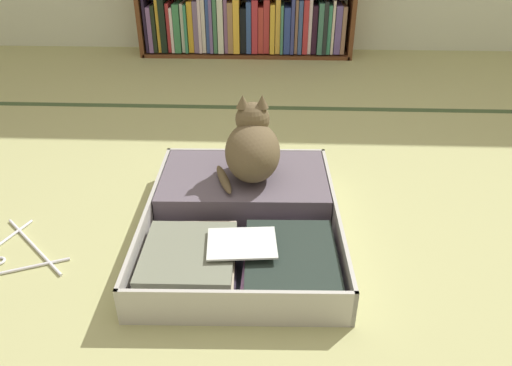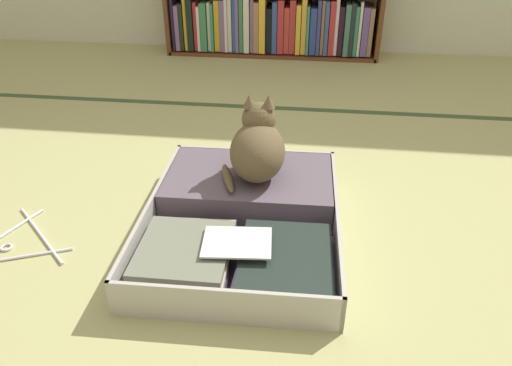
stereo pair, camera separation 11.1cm
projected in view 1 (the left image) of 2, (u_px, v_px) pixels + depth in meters
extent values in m
plane|color=tan|center=(281.00, 240.00, 1.63)|extent=(10.00, 10.00, 0.00)
cube|color=#3C522D|center=(281.00, 108.00, 2.65)|extent=(4.80, 0.05, 0.00)
cube|color=brown|center=(246.00, 52.00, 3.56)|extent=(1.49, 0.27, 0.02)
cube|color=#23192F|center=(149.00, 23.00, 3.47)|extent=(0.02, 0.23, 0.37)
cube|color=#7E5C95|center=(153.00, 27.00, 3.48)|extent=(0.03, 0.23, 0.31)
cube|color=black|center=(157.00, 26.00, 3.48)|extent=(0.03, 0.23, 0.32)
cube|color=gold|center=(161.00, 22.00, 3.47)|extent=(0.02, 0.23, 0.39)
cube|color=black|center=(165.00, 23.00, 3.47)|extent=(0.04, 0.23, 0.37)
cube|color=#B83133|center=(171.00, 25.00, 3.49)|extent=(0.02, 0.23, 0.34)
cube|color=silver|center=(175.00, 28.00, 3.48)|extent=(0.02, 0.23, 0.31)
cube|color=#3A8150|center=(179.00, 26.00, 3.47)|extent=(0.04, 0.23, 0.33)
cube|color=silver|center=(185.00, 25.00, 3.49)|extent=(0.02, 0.23, 0.33)
cube|color=#348561|center=(188.00, 26.00, 3.47)|extent=(0.02, 0.23, 0.33)
cube|color=gold|center=(193.00, 24.00, 3.48)|extent=(0.04, 0.23, 0.35)
cube|color=slate|center=(198.00, 24.00, 3.47)|extent=(0.03, 0.23, 0.35)
cube|color=silver|center=(202.00, 23.00, 3.46)|extent=(0.02, 0.23, 0.37)
cube|color=silver|center=(205.00, 22.00, 3.46)|extent=(0.03, 0.23, 0.39)
cube|color=#324D90|center=(209.00, 22.00, 3.46)|extent=(0.02, 0.23, 0.39)
cube|color=slate|center=(212.00, 24.00, 3.45)|extent=(0.02, 0.23, 0.37)
cube|color=#407752|center=(216.00, 22.00, 3.45)|extent=(0.03, 0.23, 0.40)
cube|color=silver|center=(222.00, 23.00, 3.45)|extent=(0.04, 0.23, 0.38)
cube|color=slate|center=(227.00, 24.00, 3.46)|extent=(0.02, 0.23, 0.37)
cube|color=#A0774D|center=(231.00, 25.00, 3.46)|extent=(0.04, 0.23, 0.35)
cube|color=yellow|center=(237.00, 23.00, 3.44)|extent=(0.04, 0.23, 0.38)
cube|color=black|center=(244.00, 28.00, 3.47)|extent=(0.04, 0.23, 0.31)
cube|color=#304E8D|center=(249.00, 25.00, 3.45)|extent=(0.03, 0.23, 0.35)
cube|color=#B82E37|center=(255.00, 24.00, 3.45)|extent=(0.04, 0.23, 0.36)
cube|color=#BC3A31|center=(261.00, 28.00, 3.47)|extent=(0.04, 0.23, 0.31)
cube|color=#AF3233|center=(267.00, 24.00, 3.46)|extent=(0.04, 0.23, 0.36)
cube|color=gold|center=(273.00, 27.00, 3.45)|extent=(0.03, 0.23, 0.34)
cube|color=gold|center=(278.00, 22.00, 3.44)|extent=(0.03, 0.23, 0.40)
cube|color=#427F64|center=(282.00, 27.00, 3.45)|extent=(0.02, 0.23, 0.33)
cube|color=#2F4491|center=(287.00, 28.00, 3.45)|extent=(0.04, 0.23, 0.32)
cube|color=#363E80|center=(292.00, 24.00, 3.43)|extent=(0.02, 0.23, 0.37)
cube|color=#9A7155|center=(296.00, 24.00, 3.44)|extent=(0.02, 0.23, 0.37)
cube|color=#3A538A|center=(300.00, 25.00, 3.44)|extent=(0.03, 0.23, 0.36)
cube|color=#B92F34|center=(305.00, 25.00, 3.44)|extent=(0.04, 0.23, 0.37)
cube|color=silver|center=(309.00, 23.00, 3.44)|extent=(0.02, 0.23, 0.39)
cube|color=black|center=(314.00, 27.00, 3.45)|extent=(0.03, 0.23, 0.33)
cube|color=#407761|center=(320.00, 26.00, 3.43)|extent=(0.03, 0.23, 0.35)
cube|color=#222928|center=(324.00, 26.00, 3.43)|extent=(0.03, 0.23, 0.36)
cube|color=#368765|center=(328.00, 27.00, 3.44)|extent=(0.02, 0.23, 0.33)
cube|color=beige|center=(332.00, 25.00, 3.43)|extent=(0.02, 0.23, 0.36)
cube|color=#665396|center=(337.00, 27.00, 3.45)|extent=(0.04, 0.23, 0.33)
cube|color=#967056|center=(342.00, 28.00, 3.44)|extent=(0.03, 0.23, 0.32)
cube|color=#B6B4AB|center=(240.00, 273.00, 1.47)|extent=(0.65, 0.43, 0.01)
cube|color=#B6B4AB|center=(236.00, 308.00, 1.27)|extent=(0.64, 0.03, 0.12)
cube|color=#B6B4AB|center=(136.00, 258.00, 1.45)|extent=(0.02, 0.41, 0.12)
cube|color=#B6B4AB|center=(344.00, 260.00, 1.44)|extent=(0.02, 0.41, 0.12)
cube|color=#464B5F|center=(240.00, 271.00, 1.47)|extent=(0.62, 0.41, 0.01)
cube|color=#B6B4AB|center=(244.00, 200.00, 1.83)|extent=(0.65, 0.43, 0.01)
cube|color=#B6B4AB|center=(246.00, 163.00, 1.97)|extent=(0.64, 0.03, 0.12)
cube|color=#B6B4AB|center=(161.00, 187.00, 1.81)|extent=(0.02, 0.41, 0.12)
cube|color=#B6B4AB|center=(328.00, 189.00, 1.80)|extent=(0.02, 0.41, 0.12)
cube|color=#464B5F|center=(244.00, 198.00, 1.82)|extent=(0.62, 0.41, 0.01)
cylinder|color=black|center=(242.00, 230.00, 1.65)|extent=(0.62, 0.03, 0.02)
cube|color=#986990|center=(190.00, 267.00, 1.46)|extent=(0.30, 0.37, 0.02)
cube|color=#231C2A|center=(191.00, 262.00, 1.45)|extent=(0.30, 0.38, 0.02)
cube|color=tan|center=(190.00, 255.00, 1.45)|extent=(0.29, 0.34, 0.02)
cube|color=slate|center=(188.00, 253.00, 1.43)|extent=(0.28, 0.30, 0.02)
cube|color=navy|center=(291.00, 268.00, 1.46)|extent=(0.29, 0.31, 0.02)
cube|color=gray|center=(290.00, 261.00, 1.46)|extent=(0.28, 0.32, 0.02)
cube|color=#9E69A0|center=(290.00, 259.00, 1.44)|extent=(0.28, 0.31, 0.01)
cube|color=#202C26|center=(291.00, 254.00, 1.44)|extent=(0.28, 0.34, 0.02)
cube|color=silver|center=(242.00, 243.00, 1.43)|extent=(0.22, 0.17, 0.01)
cube|color=#5D535E|center=(244.00, 187.00, 1.80)|extent=(0.62, 0.40, 0.11)
cylinder|color=black|center=(203.00, 164.00, 1.97)|extent=(0.02, 0.02, 0.11)
cylinder|color=black|center=(289.00, 164.00, 1.96)|extent=(0.02, 0.02, 0.11)
cube|color=yellow|center=(312.00, 300.00, 1.27)|extent=(0.04, 0.00, 0.03)
cube|color=red|center=(246.00, 298.00, 1.27)|extent=(0.03, 0.00, 0.02)
cube|color=red|center=(283.00, 303.00, 1.27)|extent=(0.03, 0.00, 0.02)
cube|color=yellow|center=(273.00, 301.00, 1.27)|extent=(0.04, 0.00, 0.02)
ellipsoid|color=brown|center=(253.00, 152.00, 1.70)|extent=(0.21, 0.28, 0.20)
ellipsoid|color=brown|center=(253.00, 154.00, 1.79)|extent=(0.14, 0.10, 0.11)
sphere|color=brown|center=(252.00, 119.00, 1.70)|extent=(0.12, 0.12, 0.12)
cone|color=brown|center=(262.00, 101.00, 1.66)|extent=(0.05, 0.05, 0.05)
cone|color=brown|center=(243.00, 101.00, 1.66)|extent=(0.05, 0.05, 0.05)
sphere|color=gold|center=(259.00, 112.00, 1.74)|extent=(0.02, 0.02, 0.02)
sphere|color=gold|center=(246.00, 112.00, 1.74)|extent=(0.02, 0.02, 0.02)
ellipsoid|color=brown|center=(224.00, 179.00, 1.70)|extent=(0.09, 0.20, 0.03)
cylinder|color=silver|center=(34.00, 246.00, 1.59)|extent=(0.30, 0.28, 0.01)
cylinder|color=silver|center=(33.00, 266.00, 1.50)|extent=(0.21, 0.09, 0.01)
cylinder|color=silver|center=(8.00, 238.00, 1.63)|extent=(0.08, 0.21, 0.01)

